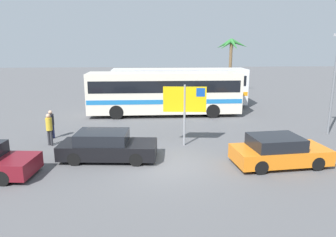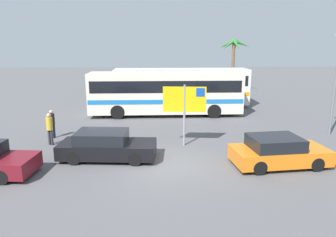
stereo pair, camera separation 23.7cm
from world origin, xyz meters
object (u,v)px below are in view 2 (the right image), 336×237
at_px(car_black, 106,146).
at_px(pedestrian_by_bus, 52,122).
at_px(pedestrian_crossing_lot, 50,126).
at_px(bus_rear_coach, 181,86).
at_px(car_orange, 278,152).
at_px(bus_front_coach, 166,91).
at_px(ferry_sign, 185,102).

xyz_separation_m(car_black, pedestrian_by_bus, (-3.51, 3.47, 0.32)).
height_order(pedestrian_by_bus, pedestrian_crossing_lot, pedestrian_crossing_lot).
relative_size(bus_rear_coach, pedestrian_crossing_lot, 6.52).
bearing_deg(car_orange, pedestrian_by_bus, 151.60).
height_order(bus_front_coach, pedestrian_by_bus, bus_front_coach).
bearing_deg(ferry_sign, car_black, -148.97).
height_order(ferry_sign, pedestrian_by_bus, ferry_sign).
xyz_separation_m(bus_rear_coach, car_black, (-4.52, -12.36, -1.15)).
relative_size(bus_front_coach, pedestrian_by_bus, 6.84).
xyz_separation_m(bus_front_coach, bus_rear_coach, (1.44, 3.27, 0.00)).
relative_size(car_orange, pedestrian_by_bus, 2.61).
xyz_separation_m(bus_front_coach, ferry_sign, (0.74, -7.26, 0.54)).
xyz_separation_m(bus_rear_coach, car_orange, (3.07, -13.53, -1.15)).
xyz_separation_m(ferry_sign, pedestrian_by_bus, (-7.34, 1.64, -1.37)).
bearing_deg(pedestrian_crossing_lot, car_orange, 100.81).
relative_size(bus_rear_coach, ferry_sign, 3.47).
distance_m(bus_rear_coach, car_orange, 13.92).
relative_size(bus_front_coach, car_orange, 2.62).
height_order(bus_front_coach, car_black, bus_front_coach).
height_order(car_black, pedestrian_crossing_lot, pedestrian_crossing_lot).
relative_size(bus_rear_coach, pedestrian_by_bus, 6.84).
distance_m(car_black, pedestrian_crossing_lot, 3.95).
bearing_deg(bus_front_coach, ferry_sign, -84.21).
height_order(car_orange, pedestrian_crossing_lot, pedestrian_crossing_lot).
bearing_deg(bus_rear_coach, car_black, -110.08).
relative_size(ferry_sign, pedestrian_by_bus, 1.97).
relative_size(bus_front_coach, ferry_sign, 3.47).
distance_m(bus_rear_coach, pedestrian_crossing_lot, 12.79).
bearing_deg(car_orange, bus_rear_coach, 97.05).
distance_m(car_black, pedestrian_by_bus, 4.95).
height_order(car_black, pedestrian_by_bus, pedestrian_by_bus).
bearing_deg(car_black, car_orange, -3.99).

